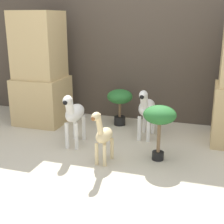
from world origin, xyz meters
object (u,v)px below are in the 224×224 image
zebra_right (146,108)px  potted_palm_front (120,99)px  giraffe_figurine (103,135)px  potted_palm_back (160,118)px  zebra_left (74,114)px

zebra_right → potted_palm_front: 0.56m
giraffe_figurine → potted_palm_front: 1.18m
giraffe_figurine → potted_palm_back: giraffe_figurine is taller
zebra_right → potted_palm_front: zebra_right is taller
giraffe_figurine → potted_palm_back: 0.59m
zebra_right → potted_palm_back: 0.62m
zebra_left → giraffe_figurine: bearing=-36.4°
potted_palm_front → potted_palm_back: size_ratio=0.85×
zebra_left → potted_palm_back: size_ratio=1.10×
potted_palm_front → giraffe_figurine: bearing=-82.0°
giraffe_figurine → potted_palm_back: (0.51, 0.24, 0.16)m
zebra_left → potted_palm_front: bearing=70.3°
zebra_right → potted_palm_front: size_ratio=1.29×
zebra_left → potted_palm_front: (0.30, 0.83, -0.02)m
potted_palm_front → potted_palm_back: (0.68, -0.93, 0.10)m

